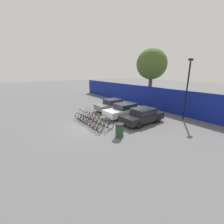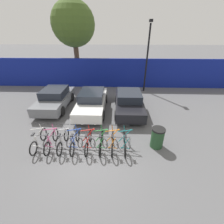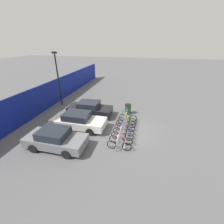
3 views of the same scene
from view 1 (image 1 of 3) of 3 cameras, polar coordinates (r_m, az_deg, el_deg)
The scene contains 17 objects.
ground_plane at distance 13.31m, azimuth -8.22°, elevation -5.52°, with size 120.00×120.00×0.00m, color #59595B.
hoarding_wall at distance 19.09m, azimuth 17.70°, elevation 4.67°, with size 36.00×0.16×2.73m, color navy.
bike_rack at distance 13.86m, azimuth -6.83°, elevation -2.40°, with size 4.69×0.04×0.57m.
bicycle_white at distance 15.60m, azimuth -11.04°, elevation -0.97°, with size 0.68×1.71×1.05m.
bicycle_pink at distance 15.06m, azimuth -10.03°, elevation -1.53°, with size 0.68×1.71×1.05m.
bicycle_silver at distance 14.57m, azimuth -9.03°, elevation -2.07°, with size 0.68×1.71×1.05m.
bicycle_blue at distance 14.09m, azimuth -7.96°, elevation -2.66°, with size 0.68×1.71×1.05m.
bicycle_red at distance 13.56m, azimuth -6.67°, elevation -3.35°, with size 0.68×1.71×1.05m.
bicycle_green at distance 13.05m, azimuth -5.32°, elevation -4.08°, with size 0.68×1.71×1.05m.
bicycle_orange at distance 12.62m, azimuth -4.06°, elevation -4.76°, with size 0.68×1.71×1.05m.
bicycle_teal at distance 12.15m, azimuth -2.58°, elevation -5.55°, with size 0.68×1.71×1.05m.
car_grey at distance 18.25m, azimuth 0.14°, elevation 2.77°, with size 1.91×4.16×1.40m.
car_white at distance 15.92m, azimuth 4.85°, elevation 0.78°, with size 1.91×4.52×1.40m.
car_black at distance 14.15m, azimuth 11.51°, elevation -1.41°, with size 1.91×4.28×1.40m.
lamp_post at distance 16.06m, azimuth 26.74°, elevation 8.57°, with size 0.24×0.44×5.78m.
trash_bin at distance 11.05m, azimuth 2.86°, elevation -7.00°, with size 0.63×0.63×1.03m.
tree_behind_hoarding at distance 22.11m, azimuth 14.86°, elevation 17.12°, with size 4.12×4.12×7.62m.
Camera 1 is at (11.03, -5.70, 4.79)m, focal length 24.00 mm.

